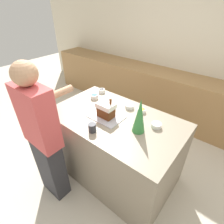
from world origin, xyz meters
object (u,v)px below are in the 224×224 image
candy_bowl_far_left (142,110)px  candy_bowl_front_corner (107,98)px  baking_tray (106,117)px  candy_bowl_far_right (102,91)px  person (43,138)px  mug (92,128)px  candy_bowl_near_tray_right (94,96)px  candy_bowl_beside_tree (130,106)px  gingerbread_house (106,110)px  decorative_tree (140,116)px  candy_bowl_center_rear (156,125)px

candy_bowl_far_left → candy_bowl_front_corner: size_ratio=0.74×
candy_bowl_far_left → candy_bowl_front_corner: bearing=-175.6°
baking_tray → candy_bowl_far_right: 0.63m
baking_tray → person: bearing=-116.6°
candy_bowl_far_left → baking_tray: bearing=-126.7°
candy_bowl_far_right → mug: (0.52, -0.72, 0.02)m
baking_tray → candy_bowl_near_tray_right: 0.48m
candy_bowl_beside_tree → baking_tray: bearing=-106.7°
baking_tray → candy_bowl_beside_tree: bearing=73.3°
baking_tray → gingerbread_house: size_ratio=1.64×
baking_tray → candy_bowl_beside_tree: size_ratio=3.63×
candy_bowl_near_tray_right → person: bearing=-83.5°
decorative_tree → candy_bowl_front_corner: bearing=157.0°
candy_bowl_beside_tree → candy_bowl_front_corner: (-0.36, -0.02, -0.00)m
gingerbread_house → candy_bowl_far_right: 0.64m
candy_bowl_near_tray_right → candy_bowl_center_rear: size_ratio=0.96×
decorative_tree → candy_bowl_center_rear: decorative_tree is taller
person → candy_bowl_near_tray_right: bearing=96.5°
candy_bowl_far_left → candy_bowl_near_tray_right: 0.69m
candy_bowl_far_left → gingerbread_house: bearing=-126.7°
candy_bowl_beside_tree → candy_bowl_center_rear: (0.44, -0.14, 0.00)m
candy_bowl_beside_tree → candy_bowl_center_rear: size_ratio=1.00×
candy_bowl_far_left → person: bearing=-120.5°
person → candy_bowl_front_corner: bearing=86.5°
baking_tray → candy_bowl_far_right: bearing=136.7°
candy_bowl_far_right → candy_bowl_beside_tree: bearing=-10.1°
candy_bowl_near_tray_right → person: (0.10, -0.88, -0.10)m
baking_tray → candy_bowl_center_rear: (0.54, 0.20, 0.02)m
candy_bowl_beside_tree → candy_bowl_far_left: candy_bowl_beside_tree is taller
candy_bowl_beside_tree → gingerbread_house: bearing=-106.7°
decorative_tree → candy_bowl_far_right: 0.99m
candy_bowl_front_corner → person: 0.96m
baking_tray → candy_bowl_far_left: 0.44m
gingerbread_house → candy_bowl_near_tray_right: gingerbread_house is taller
gingerbread_house → candy_bowl_far_right: gingerbread_house is taller
baking_tray → candy_bowl_far_left: (0.26, 0.35, 0.02)m
person → candy_bowl_center_rear: bearing=44.2°
candy_bowl_beside_tree → candy_bowl_center_rear: 0.46m
candy_bowl_beside_tree → decorative_tree: bearing=-43.9°
gingerbread_house → candy_bowl_center_rear: bearing=20.1°
candy_bowl_far_left → candy_bowl_far_right: size_ratio=1.10×
candy_bowl_beside_tree → person: 1.06m
candy_bowl_far_right → baking_tray: bearing=-43.3°
mug → decorative_tree: bearing=40.6°
candy_bowl_front_corner → decorative_tree: bearing=-23.0°
gingerbread_house → mug: 0.30m
candy_bowl_near_tray_right → candy_bowl_beside_tree: bearing=10.5°
candy_bowl_front_corner → person: bearing=-93.5°
person → candy_bowl_far_left: bearing=59.5°
gingerbread_house → candy_bowl_far_left: size_ratio=2.39×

